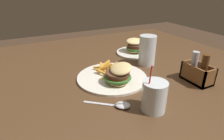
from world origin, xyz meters
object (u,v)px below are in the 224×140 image
Objects in this scene: meal_plate_far at (135,49)px; condiment_caddy at (198,72)px; meal_plate_near at (114,76)px; spoon at (120,105)px; beer_glass at (147,51)px; juice_glass at (154,97)px.

condiment_caddy is at bearing 5.12° from meal_plate_far.
meal_plate_near is 2.10× the size of spoon.
spoon is at bearing -48.75° from beer_glass.
juice_glass reaches higher than meal_plate_far.
meal_plate_near is at bearing -47.16° from meal_plate_far.
meal_plate_near is 0.20m from spoon.
spoon is at bearing -21.19° from meal_plate_near.
condiment_caddy is (0.17, 0.31, 0.02)m from meal_plate_near.
juice_glass is at bearing 4.69° from meal_plate_near.
meal_plate_near is 1.85× the size of juice_glass.
condiment_caddy reaches higher than meal_plate_near.
juice_glass is 1.30× the size of condiment_caddy.
beer_glass is at bearing 109.98° from meal_plate_near.
beer_glass is at bearing -13.79° from meal_plate_far.
condiment_caddy is at bearing 17.47° from beer_glass.
beer_glass is 0.41m from spoon.
spoon is 0.56m from meal_plate_far.
meal_plate_far is at bearing 166.21° from beer_glass.
beer_glass is 1.04× the size of spoon.
spoon is (0.18, -0.07, -0.02)m from meal_plate_near.
spoon is 0.39m from condiment_caddy.
condiment_caddy is at bearing 40.52° from spoon.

